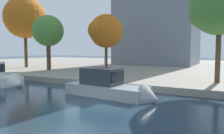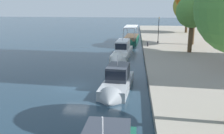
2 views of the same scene
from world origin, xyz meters
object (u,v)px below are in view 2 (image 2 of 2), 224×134
Objects in this scene: motor_yacht_1 at (122,53)px; tree_3 at (188,6)px; lamp_post at (159,26)px; mooring_bollard_1 at (148,44)px; motor_yacht_2 at (116,85)px; tour_boat_0 at (130,40)px; tree_5 at (192,11)px.

tree_3 reaches higher than motor_yacht_1.
mooring_bollard_1 is at bearing -26.33° from lamp_post.
tree_3 reaches higher than lamp_post.
motor_yacht_1 is at bearing -173.62° from motor_yacht_2.
motor_yacht_1 is 1.05× the size of tree_3.
motor_yacht_2 is at bearing 6.13° from motor_yacht_1.
mooring_bollard_1 is 0.08× the size of tree_3.
tour_boat_0 is at bearing -176.00° from motor_yacht_2.
tree_3 reaches higher than motor_yacht_2.
lamp_post is (-26.34, 6.16, 3.15)m from motor_yacht_2.
lamp_post is at bearing 154.51° from motor_yacht_1.
motor_yacht_1 is 31.88m from tree_3.
tree_5 is at bearing 40.10° from tour_boat_0.
motor_yacht_2 is 45.85m from tree_3.
motor_yacht_1 is 12.33m from tree_5.
tour_boat_0 is 1.53× the size of tree_5.
mooring_bollard_1 is at bearing 175.08° from motor_yacht_2.
tree_3 is at bearing 136.77° from tour_boat_0.
tour_boat_0 is at bearing -47.83° from tree_3.
motor_yacht_2 is 20.97m from tree_5.
tree_3 is (-20.96, 10.56, 6.15)m from mooring_bollard_1.
motor_yacht_2 is at bearing 3.19° from tour_boat_0.
tour_boat_0 is at bearing -144.50° from tree_5.
tree_3 is (-27.46, 14.83, 6.49)m from motor_yacht_1.
tour_boat_0 is 30.45m from motor_yacht_2.
motor_yacht_2 is 10.36× the size of mooring_bollard_1.
tour_boat_0 is 2.74× the size of lamp_post.
tour_boat_0 is 14.97m from motor_yacht_1.
lamp_post reaches higher than mooring_bollard_1.
tree_5 reaches higher than motor_yacht_1.
motor_yacht_1 reaches higher than motor_yacht_2.
motor_yacht_1 is at bearing -81.13° from tree_5.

